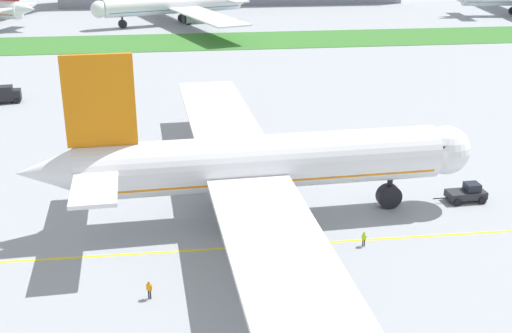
{
  "coord_description": "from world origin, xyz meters",
  "views": [
    {
      "loc": [
        -7.45,
        -61.14,
        31.63
      ],
      "look_at": [
        1.46,
        8.81,
        4.06
      ],
      "focal_mm": 46.23,
      "sensor_mm": 36.0,
      "label": 1
    }
  ],
  "objects": [
    {
      "name": "airliner_foreground",
      "position": [
        0.8,
        3.79,
        6.34
      ],
      "size": [
        48.93,
        75.82,
        18.7
      ],
      "color": "white",
      "rests_on": "ground"
    },
    {
      "name": "ground_crew_wingwalker_port",
      "position": [
        -10.42,
        -11.1,
        1.03
      ],
      "size": [
        0.51,
        0.46,
        1.69
      ],
      "color": "black",
      "rests_on": "ground"
    },
    {
      "name": "apron_taxi_line",
      "position": [
        0.0,
        -2.87,
        0.0
      ],
      "size": [
        280.0,
        0.36,
        0.01
      ],
      "primitive_type": "cube",
      "color": "yellow",
      "rests_on": "ground"
    },
    {
      "name": "service_truck_catering_van",
      "position": [
        -36.97,
        55.17,
        1.6
      ],
      "size": [
        5.5,
        3.1,
        2.98
      ],
      "color": "black",
      "rests_on": "ground"
    },
    {
      "name": "pushback_tug",
      "position": [
        25.65,
        5.09,
        1.0
      ],
      "size": [
        6.3,
        2.69,
        2.18
      ],
      "color": "#26262B",
      "rests_on": "ground"
    },
    {
      "name": "ground_crew_marshaller_front",
      "position": [
        0.43,
        7.56,
        1.07
      ],
      "size": [
        0.62,
        0.26,
        1.76
      ],
      "color": "black",
      "rests_on": "ground"
    },
    {
      "name": "ground_crew_wingwalker_starboard",
      "position": [
        10.73,
        -4.12,
        0.94
      ],
      "size": [
        0.44,
        0.46,
        1.55
      ],
      "color": "black",
      "rests_on": "ground"
    },
    {
      "name": "parked_airliner_far_centre",
      "position": [
        -5.74,
        136.91,
        5.51
      ],
      "size": [
        48.06,
        77.66,
        16.25
      ],
      "color": "white",
      "rests_on": "ground"
    },
    {
      "name": "ground_plane",
      "position": [
        0.0,
        0.0,
        0.0
      ],
      "size": [
        600.0,
        600.0,
        0.0
      ],
      "primitive_type": "plane",
      "color": "#9399A0",
      "rests_on": "ground"
    },
    {
      "name": "service_truck_baggage_loader",
      "position": [
        0.74,
        41.49,
        1.53
      ],
      "size": [
        6.23,
        3.62,
        2.76
      ],
      "color": "#B21E19",
      "rests_on": "ground"
    },
    {
      "name": "grass_median_strip",
      "position": [
        0.0,
        108.2,
        0.05
      ],
      "size": [
        320.0,
        24.0,
        0.1
      ],
      "primitive_type": "cube",
      "color": "#38722D",
      "rests_on": "ground"
    }
  ]
}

